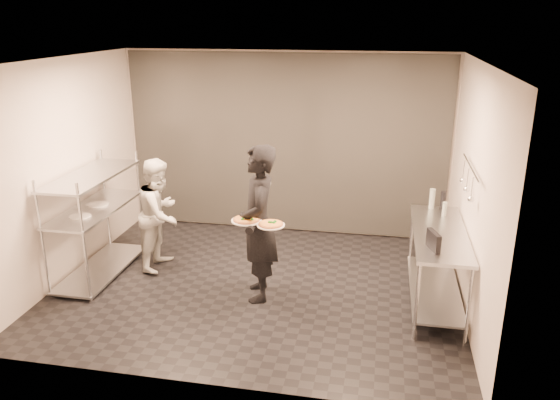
% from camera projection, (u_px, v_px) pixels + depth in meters
% --- Properties ---
extents(room_shell, '(5.00, 4.00, 2.80)m').
position_uv_depth(room_shell, '(275.00, 157.00, 7.61)').
color(room_shell, black).
rests_on(room_shell, ground).
extents(pass_rack, '(0.60, 1.60, 1.50)m').
position_uv_depth(pass_rack, '(96.00, 218.00, 7.10)').
color(pass_rack, silver).
rests_on(pass_rack, ground).
extents(prep_counter, '(0.60, 1.80, 0.92)m').
position_uv_depth(prep_counter, '(438.00, 255.00, 6.38)').
color(prep_counter, silver).
rests_on(prep_counter, ground).
extents(utensil_rail, '(0.07, 1.20, 0.31)m').
position_uv_depth(utensil_rail, '(468.00, 180.00, 6.04)').
color(utensil_rail, silver).
rests_on(utensil_rail, room_shell).
extents(waiter, '(0.62, 0.79, 1.90)m').
position_uv_depth(waiter, '(258.00, 224.00, 6.43)').
color(waiter, black).
rests_on(waiter, ground).
extents(chef, '(0.62, 0.77, 1.52)m').
position_uv_depth(chef, '(160.00, 214.00, 7.30)').
color(chef, silver).
rests_on(chef, ground).
extents(pizza_plate_near, '(0.35, 0.35, 0.05)m').
position_uv_depth(pizza_plate_near, '(246.00, 220.00, 6.26)').
color(pizza_plate_near, white).
rests_on(pizza_plate_near, waiter).
extents(pizza_plate_far, '(0.32, 0.32, 0.05)m').
position_uv_depth(pizza_plate_far, '(271.00, 224.00, 6.14)').
color(pizza_plate_far, white).
rests_on(pizza_plate_far, waiter).
extents(salad_plate, '(0.26, 0.26, 0.07)m').
position_uv_depth(salad_plate, '(260.00, 182.00, 6.54)').
color(salad_plate, white).
rests_on(salad_plate, waiter).
extents(pos_monitor, '(0.14, 0.28, 0.20)m').
position_uv_depth(pos_monitor, '(433.00, 241.00, 5.76)').
color(pos_monitor, black).
rests_on(pos_monitor, prep_counter).
extents(bottle_green, '(0.07, 0.07, 0.26)m').
position_uv_depth(bottle_green, '(432.00, 199.00, 6.99)').
color(bottle_green, gray).
rests_on(bottle_green, prep_counter).
extents(bottle_clear, '(0.05, 0.05, 0.18)m').
position_uv_depth(bottle_clear, '(444.00, 209.00, 6.72)').
color(bottle_clear, gray).
rests_on(bottle_clear, prep_counter).
extents(bottle_dark, '(0.07, 0.07, 0.24)m').
position_uv_depth(bottle_dark, '(443.00, 200.00, 6.97)').
color(bottle_dark, black).
rests_on(bottle_dark, prep_counter).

